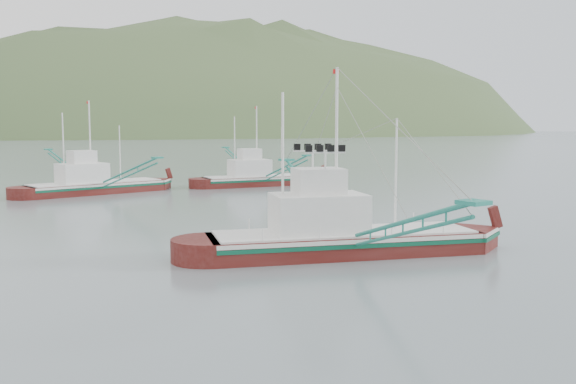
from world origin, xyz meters
TOP-DOWN VIEW (x-y plane):
  - ground at (0.00, 0.00)m, footprint 1200.00×1200.00m
  - main_boat at (0.58, 1.44)m, footprint 15.85×26.85m
  - bg_boat_right at (18.47, 38.83)m, footprint 14.41×25.12m
  - bg_boat_far at (-0.73, 41.33)m, footprint 14.80×26.08m
  - headland_right at (240.00, 430.00)m, footprint 684.00×432.00m

SIDE VIEW (x-z plane):
  - ground at x=0.00m, z-range 0.00..0.00m
  - headland_right at x=240.00m, z-range -153.00..153.00m
  - bg_boat_far at x=-0.73m, z-range -3.72..6.88m
  - bg_boat_right at x=18.47m, z-range -3.41..6.84m
  - main_boat at x=0.58m, z-range -3.38..7.92m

